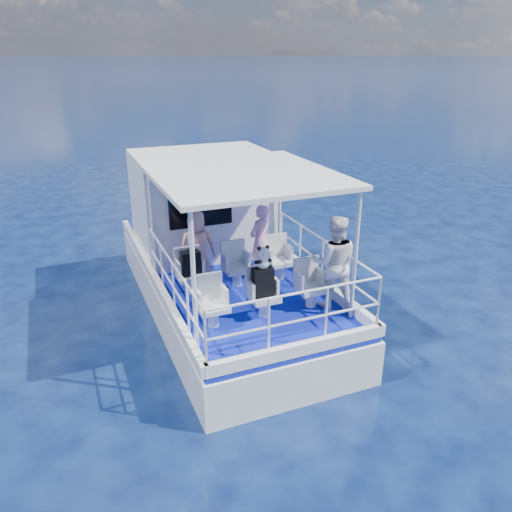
{
  "coord_description": "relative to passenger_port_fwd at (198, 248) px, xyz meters",
  "views": [
    {
      "loc": [
        -2.99,
        -7.98,
        5.05
      ],
      "look_at": [
        0.15,
        -0.4,
        1.71
      ],
      "focal_mm": 35.0,
      "sensor_mm": 36.0,
      "label": 1
    }
  ],
  "objects": [
    {
      "name": "seat_center_aft",
      "position": [
        0.63,
        -1.73,
        -0.52
      ],
      "size": [
        0.48,
        0.46,
        0.38
      ],
      "primitive_type": "cube",
      "color": "silver",
      "rests_on": "deck"
    },
    {
      "name": "compact_camera",
      "position": [
        -0.26,
        -0.46,
        0.15
      ],
      "size": [
        0.1,
        0.06,
        0.06
      ],
      "primitive_type": "cube",
      "color": "black",
      "rests_on": "backpack_port"
    },
    {
      "name": "hull",
      "position": [
        0.63,
        0.37,
        -1.61
      ],
      "size": [
        3.0,
        7.0,
        1.6
      ],
      "primitive_type": "cube",
      "color": "white",
      "rests_on": "ground"
    },
    {
      "name": "seat_stbd_aft",
      "position": [
        1.53,
        -1.73,
        -0.52
      ],
      "size": [
        0.48,
        0.46,
        0.38
      ],
      "primitive_type": "cube",
      "color": "silver",
      "rests_on": "deck"
    },
    {
      "name": "seat_center_fwd",
      "position": [
        0.63,
        -0.43,
        -0.52
      ],
      "size": [
        0.48,
        0.46,
        0.38
      ],
      "primitive_type": "cube",
      "color": "silver",
      "rests_on": "deck"
    },
    {
      "name": "seat_stbd_fwd",
      "position": [
        1.53,
        -0.43,
        -0.52
      ],
      "size": [
        0.48,
        0.46,
        0.38
      ],
      "primitive_type": "cube",
      "color": "silver",
      "rests_on": "deck"
    },
    {
      "name": "canopy_posts",
      "position": [
        0.63,
        -0.88,
        0.39
      ],
      "size": [
        2.77,
        2.97,
        2.2
      ],
      "color": "white",
      "rests_on": "deck"
    },
    {
      "name": "passenger_stbd_fwd",
      "position": [
        1.21,
        -0.23,
        0.03
      ],
      "size": [
        0.64,
        0.54,
        1.48
      ],
      "primitive_type": "imported",
      "rotation": [
        0.0,
        0.0,
        3.56
      ],
      "color": "pink",
      "rests_on": "deck"
    },
    {
      "name": "backpack_center",
      "position": [
        0.61,
        -1.74,
        -0.08
      ],
      "size": [
        0.34,
        0.19,
        0.51
      ],
      "primitive_type": "cube",
      "color": "black",
      "rests_on": "seat_center_aft"
    },
    {
      "name": "panda",
      "position": [
        0.62,
        -1.74,
        0.37
      ],
      "size": [
        0.25,
        0.21,
        0.38
      ],
      "primitive_type": null,
      "color": "silver",
      "rests_on": "backpack_center"
    },
    {
      "name": "seat_port_fwd",
      "position": [
        -0.27,
        -0.43,
        -0.52
      ],
      "size": [
        0.48,
        0.46,
        0.38
      ],
      "primitive_type": "cube",
      "color": "silver",
      "rests_on": "deck"
    },
    {
      "name": "ground",
      "position": [
        0.63,
        -0.63,
        -1.61
      ],
      "size": [
        2000.0,
        2000.0,
        0.0
      ],
      "primitive_type": "plane",
      "color": "black",
      "rests_on": "ground"
    },
    {
      "name": "passenger_stbd_aft",
      "position": [
        1.88,
        -1.86,
        0.12
      ],
      "size": [
        1.0,
        0.92,
        1.66
      ],
      "primitive_type": "imported",
      "rotation": [
        0.0,
        0.0,
        2.69
      ],
      "color": "white",
      "rests_on": "deck"
    },
    {
      "name": "cabin",
      "position": [
        0.63,
        1.67,
        0.39
      ],
      "size": [
        2.85,
        2.0,
        2.2
      ],
      "primitive_type": "cube",
      "color": "white",
      "rests_on": "deck"
    },
    {
      "name": "seat_port_aft",
      "position": [
        -0.27,
        -1.73,
        -0.52
      ],
      "size": [
        0.48,
        0.46,
        0.38
      ],
      "primitive_type": "cube",
      "color": "silver",
      "rests_on": "deck"
    },
    {
      "name": "passenger_port_fwd",
      "position": [
        0.0,
        0.0,
        0.0
      ],
      "size": [
        0.6,
        0.48,
        1.43
      ],
      "primitive_type": "imported",
      "rotation": [
        0.0,
        0.0,
        2.93
      ],
      "color": "#D59289",
      "rests_on": "deck"
    },
    {
      "name": "railings",
      "position": [
        0.63,
        -1.21,
        -0.21
      ],
      "size": [
        2.84,
        3.59,
        1.0
      ],
      "primitive_type": null,
      "color": "white",
      "rests_on": "deck"
    },
    {
      "name": "backpack_port",
      "position": [
        -0.26,
        -0.44,
        -0.11
      ],
      "size": [
        0.35,
        0.19,
        0.45
      ],
      "primitive_type": "cube",
      "color": "black",
      "rests_on": "seat_port_fwd"
    },
    {
      "name": "canopy",
      "position": [
        0.63,
        -0.83,
        1.53
      ],
      "size": [
        3.0,
        3.2,
        0.08
      ],
      "primitive_type": "cube",
      "color": "white",
      "rests_on": "cabin"
    },
    {
      "name": "deck",
      "position": [
        0.63,
        0.37,
        -0.76
      ],
      "size": [
        2.9,
        6.9,
        0.1
      ],
      "primitive_type": "cube",
      "color": "#0A1592",
      "rests_on": "hull"
    }
  ]
}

